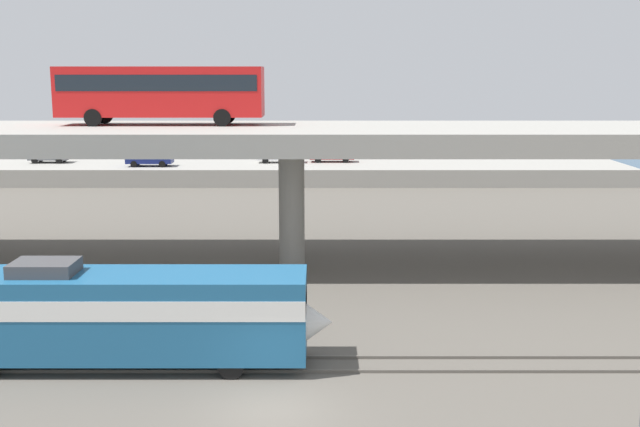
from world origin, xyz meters
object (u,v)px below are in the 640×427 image
object	(u,v)px
transit_bus_on_overpass	(164,90)
parked_car_3	(154,158)
parked_car_0	(335,155)
parked_car_1	(53,155)
train_locomotive	(136,311)
parked_car_2	(283,155)

from	to	relation	value
transit_bus_on_overpass	parked_car_3	xyz separation A→B (m)	(-7.67, 31.50, -7.64)
parked_car_0	parked_car_3	size ratio (longest dim) A/B	1.02
parked_car_3	parked_car_1	bearing A→B (deg)	-15.15
parked_car_0	train_locomotive	bearing A→B (deg)	-99.05
train_locomotive	parked_car_1	bearing A→B (deg)	112.00
transit_bus_on_overpass	train_locomotive	bearing A→B (deg)	97.02
train_locomotive	parked_car_2	xyz separation A→B (m)	(3.05, 52.09, 0.34)
transit_bus_on_overpass	parked_car_1	world-z (taller)	transit_bus_on_overpass
transit_bus_on_overpass	parked_car_0	distance (m)	37.54
transit_bus_on_overpass	parked_car_2	size ratio (longest dim) A/B	2.58
parked_car_2	transit_bus_on_overpass	bearing A→B (deg)	81.43
transit_bus_on_overpass	parked_car_0	xyz separation A→B (m)	(10.55, 35.21, -7.64)
transit_bus_on_overpass	parked_car_0	world-z (taller)	transit_bus_on_overpass
transit_bus_on_overpass	parked_car_3	world-z (taller)	transit_bus_on_overpass
parked_car_1	parked_car_3	size ratio (longest dim) A/B	0.89
train_locomotive	parked_car_3	bearing A→B (deg)	101.34
parked_car_0	parked_car_1	size ratio (longest dim) A/B	1.15
parked_car_3	parked_car_2	bearing A→B (deg)	-166.56
parked_car_0	parked_car_2	xyz separation A→B (m)	(-5.34, -0.63, -0.00)
parked_car_1	transit_bus_on_overpass	bearing A→B (deg)	-61.35
train_locomotive	transit_bus_on_overpass	size ratio (longest dim) A/B	1.32
parked_car_3	train_locomotive	bearing A→B (deg)	101.34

